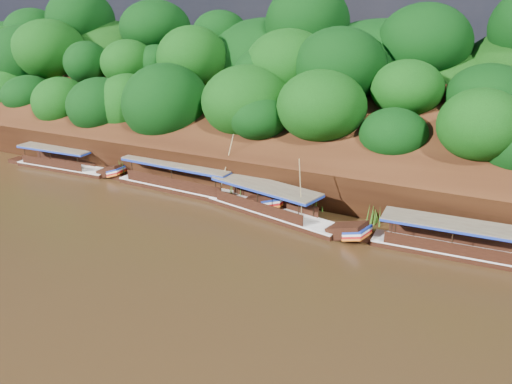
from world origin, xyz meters
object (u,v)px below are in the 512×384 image
at_px(boat_3, 69,165).
at_px(boat_2, 196,187).
at_px(boat_1, 280,212).
at_px(boat_0, 475,251).

bearing_deg(boat_3, boat_2, -1.94).
distance_m(boat_1, boat_2, 9.01).
relative_size(boat_1, boat_3, 1.10).
xyz_separation_m(boat_0, boat_3, (-37.64, 1.60, 0.00)).
height_order(boat_0, boat_1, boat_1).
height_order(boat_0, boat_2, boat_2).
distance_m(boat_0, boat_3, 37.67).
height_order(boat_0, boat_3, boat_0).
relative_size(boat_1, boat_2, 0.85).
height_order(boat_1, boat_3, boat_1).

